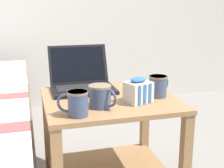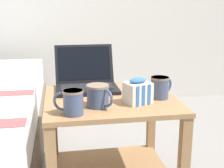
# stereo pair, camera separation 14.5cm
# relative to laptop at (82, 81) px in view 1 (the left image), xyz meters

# --- Properties ---
(bedside_table) EXTENTS (0.63, 0.56, 0.54)m
(bedside_table) POSITION_rel_laptop_xyz_m (0.10, -0.19, -0.24)
(bedside_table) COLOR #997047
(bedside_table) RESTS_ON ground_plane
(laptop) EXTENTS (0.32, 0.30, 0.22)m
(laptop) POSITION_rel_laptop_xyz_m (0.00, 0.00, 0.00)
(laptop) COLOR black
(laptop) RESTS_ON bedside_table
(mug_front_left) EXTENTS (0.11, 0.13, 0.10)m
(mug_front_left) POSITION_rel_laptop_xyz_m (0.03, -0.32, 0.01)
(mug_front_left) COLOR #3F4C6B
(mug_front_left) RESTS_ON bedside_table
(mug_front_right) EXTENTS (0.12, 0.10, 0.10)m
(mug_front_right) POSITION_rel_laptop_xyz_m (0.33, -0.24, 0.01)
(mug_front_right) COLOR #3F4C6B
(mug_front_right) RESTS_ON bedside_table
(mug_mid_center) EXTENTS (0.13, 0.08, 0.10)m
(mug_mid_center) POSITION_rel_laptop_xyz_m (-0.09, -0.39, 0.01)
(mug_mid_center) COLOR #3F4C6B
(mug_mid_center) RESTS_ON bedside_table
(snack_bag) EXTENTS (0.14, 0.12, 0.12)m
(snack_bag) POSITION_rel_laptop_xyz_m (0.21, -0.29, 0.01)
(snack_bag) COLOR silver
(snack_bag) RESTS_ON bedside_table
(cell_phone) EXTENTS (0.13, 0.17, 0.01)m
(cell_phone) POSITION_rel_laptop_xyz_m (0.30, -0.03, -0.04)
(cell_phone) COLOR black
(cell_phone) RESTS_ON bedside_table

